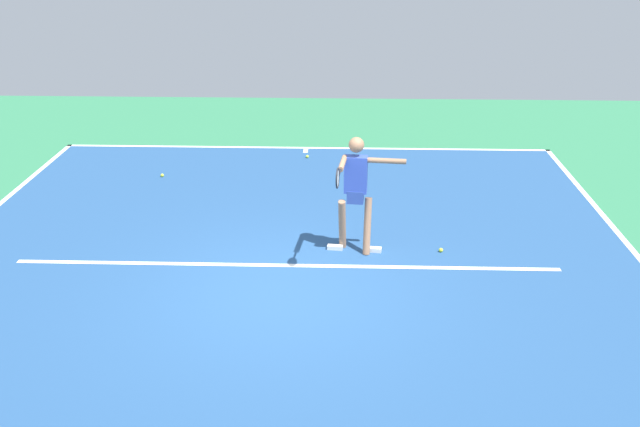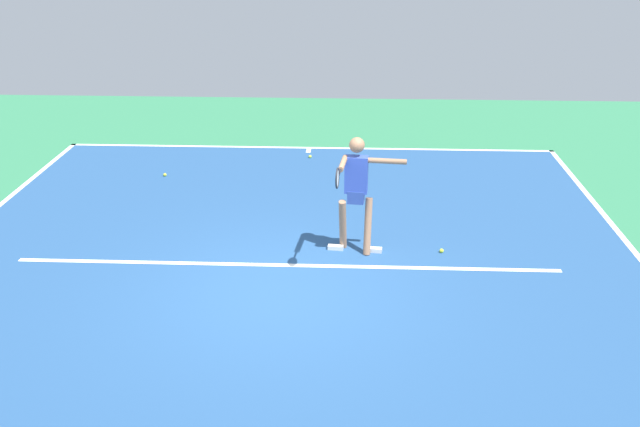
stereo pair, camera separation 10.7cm
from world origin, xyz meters
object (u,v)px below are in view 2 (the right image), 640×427
Objects in this scene: tennis_ball_by_sideline at (165,175)px; tennis_player at (356,187)px; tennis_ball_centre_court at (310,156)px; tennis_ball_by_baseline at (442,251)px.

tennis_player is at bearing 139.03° from tennis_ball_by_sideline.
tennis_ball_by_sideline is (3.80, -3.30, -1.04)m from tennis_player.
tennis_player is at bearing 101.88° from tennis_ball_centre_court.
tennis_player is 4.81m from tennis_ball_centre_court.
tennis_ball_by_baseline is 5.12m from tennis_ball_centre_court.
tennis_player reaches higher than tennis_ball_centre_court.
tennis_player reaches higher than tennis_ball_by_sideline.
tennis_player is 5.14m from tennis_ball_by_sideline.
tennis_ball_centre_court is at bearing -155.40° from tennis_ball_by_sideline.
tennis_ball_centre_court is at bearing -72.16° from tennis_player.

